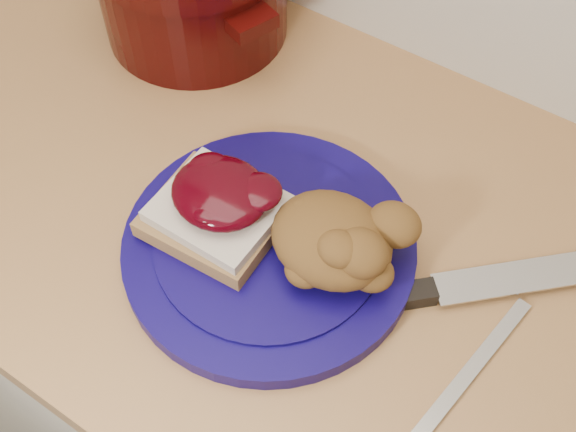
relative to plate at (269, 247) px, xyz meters
The scene contains 6 objects.
base_cabinet 0.48m from the plate, 113.24° to the left, with size 4.00×0.60×0.86m, color beige.
plate is the anchor object (origin of this frame).
sandwich 0.07m from the plate, 168.46° to the right, with size 0.13×0.12×0.06m.
stuffing_mound 0.08m from the plate, 15.25° to the left, with size 0.12×0.11×0.06m, color brown.
chef_knife 0.16m from the plate, 13.59° to the left, with size 0.26×0.25×0.02m.
butter_knife 0.23m from the plate, ahead, with size 0.18×0.01×0.00m, color silver.
Camera 1 is at (0.27, 1.12, 1.54)m, focal length 45.00 mm.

